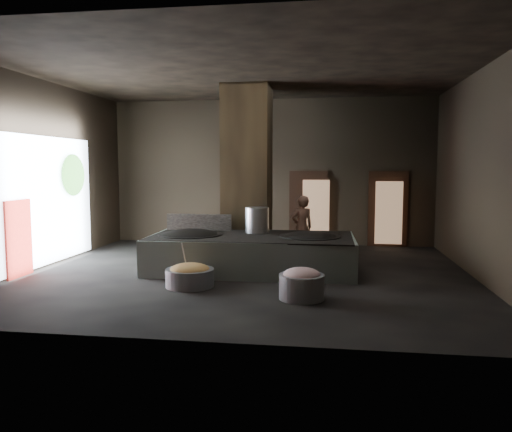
% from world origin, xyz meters
% --- Properties ---
extents(floor, '(10.00, 9.00, 0.10)m').
position_xyz_m(floor, '(0.00, 0.00, -0.05)').
color(floor, black).
rests_on(floor, ground).
extents(ceiling, '(10.00, 9.00, 0.10)m').
position_xyz_m(ceiling, '(0.00, 0.00, 4.55)').
color(ceiling, black).
rests_on(ceiling, back_wall).
extents(back_wall, '(10.00, 0.10, 4.50)m').
position_xyz_m(back_wall, '(0.00, 4.55, 2.25)').
color(back_wall, black).
rests_on(back_wall, ground).
extents(front_wall, '(10.00, 0.10, 4.50)m').
position_xyz_m(front_wall, '(0.00, -4.55, 2.25)').
color(front_wall, black).
rests_on(front_wall, ground).
extents(left_wall, '(0.10, 9.00, 4.50)m').
position_xyz_m(left_wall, '(-5.05, 0.00, 2.25)').
color(left_wall, black).
rests_on(left_wall, ground).
extents(right_wall, '(0.10, 9.00, 4.50)m').
position_xyz_m(right_wall, '(5.05, 0.00, 2.25)').
color(right_wall, black).
rests_on(right_wall, ground).
extents(pillar, '(1.20, 1.20, 4.50)m').
position_xyz_m(pillar, '(-0.30, 1.90, 2.25)').
color(pillar, black).
rests_on(pillar, ground).
extents(hearth_platform, '(4.76, 2.36, 0.82)m').
position_xyz_m(hearth_platform, '(0.06, 0.29, 0.41)').
color(hearth_platform, silver).
rests_on(hearth_platform, ground).
extents(platform_cap, '(4.61, 2.21, 0.03)m').
position_xyz_m(platform_cap, '(0.06, 0.29, 0.82)').
color(platform_cap, black).
rests_on(platform_cap, hearth_platform).
extents(wok_left, '(1.49, 1.49, 0.41)m').
position_xyz_m(wok_left, '(-1.39, 0.24, 0.75)').
color(wok_left, black).
rests_on(wok_left, hearth_platform).
extents(wok_left_rim, '(1.52, 1.52, 0.05)m').
position_xyz_m(wok_left_rim, '(-1.39, 0.24, 0.82)').
color(wok_left_rim, black).
rests_on(wok_left_rim, hearth_platform).
extents(wok_right, '(1.38, 1.38, 0.39)m').
position_xyz_m(wok_right, '(1.41, 0.34, 0.75)').
color(wok_right, black).
rests_on(wok_right, hearth_platform).
extents(wok_right_rim, '(1.41, 1.41, 0.05)m').
position_xyz_m(wok_right_rim, '(1.41, 0.34, 0.82)').
color(wok_right_rim, black).
rests_on(wok_right_rim, hearth_platform).
extents(stock_pot, '(0.57, 0.57, 0.61)m').
position_xyz_m(stock_pot, '(0.11, 0.84, 1.13)').
color(stock_pot, '#B8BBC0').
rests_on(stock_pot, hearth_platform).
extents(splash_guard, '(1.64, 0.10, 0.41)m').
position_xyz_m(splash_guard, '(-1.39, 1.04, 1.03)').
color(splash_guard, black).
rests_on(splash_guard, hearth_platform).
extents(cook, '(0.72, 0.64, 1.67)m').
position_xyz_m(cook, '(1.14, 1.94, 0.83)').
color(cook, '#875A45').
rests_on(cook, ground).
extents(veg_basin, '(1.29, 1.29, 0.36)m').
position_xyz_m(veg_basin, '(-0.93, -1.41, 0.18)').
color(veg_basin, gray).
rests_on(veg_basin, ground).
extents(veg_fill, '(0.81, 0.81, 0.25)m').
position_xyz_m(veg_fill, '(-0.93, -1.41, 0.35)').
color(veg_fill, '#A4A751').
rests_on(veg_fill, veg_basin).
extents(ladle, '(0.04, 0.39, 0.70)m').
position_xyz_m(ladle, '(-1.08, -1.26, 0.55)').
color(ladle, '#B8BBC0').
rests_on(ladle, veg_basin).
extents(meat_basin, '(1.07, 1.07, 0.46)m').
position_xyz_m(meat_basin, '(1.36, -2.04, 0.23)').
color(meat_basin, gray).
rests_on(meat_basin, ground).
extents(meat_fill, '(0.69, 0.69, 0.26)m').
position_xyz_m(meat_fill, '(1.36, -2.04, 0.45)').
color(meat_fill, '#D88286').
rests_on(meat_fill, meat_basin).
extents(doorway_near, '(1.18, 0.08, 2.38)m').
position_xyz_m(doorway_near, '(1.20, 4.45, 1.10)').
color(doorway_near, black).
rests_on(doorway_near, ground).
extents(doorway_near_glow, '(0.82, 0.04, 1.93)m').
position_xyz_m(doorway_near_glow, '(1.44, 4.37, 1.05)').
color(doorway_near_glow, '#8C6647').
rests_on(doorway_near_glow, ground).
extents(doorway_far, '(1.18, 0.08, 2.38)m').
position_xyz_m(doorway_far, '(3.60, 4.45, 1.10)').
color(doorway_far, black).
rests_on(doorway_far, ground).
extents(doorway_far_glow, '(0.79, 0.04, 1.88)m').
position_xyz_m(doorway_far_glow, '(3.60, 4.17, 1.05)').
color(doorway_far_glow, '#8C6647').
rests_on(doorway_far_glow, ground).
extents(left_opening, '(0.04, 4.20, 3.10)m').
position_xyz_m(left_opening, '(-4.95, 0.20, 1.60)').
color(left_opening, white).
rests_on(left_opening, ground).
extents(pavilion_sliver, '(0.05, 0.90, 1.70)m').
position_xyz_m(pavilion_sliver, '(-4.88, -1.10, 0.85)').
color(pavilion_sliver, maroon).
rests_on(pavilion_sliver, ground).
extents(tree_silhouette, '(0.28, 1.10, 1.10)m').
position_xyz_m(tree_silhouette, '(-4.85, 1.30, 2.20)').
color(tree_silhouette, '#194714').
rests_on(tree_silhouette, left_opening).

